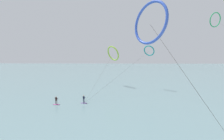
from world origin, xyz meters
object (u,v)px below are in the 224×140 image
kite_teal (149,51)px  kite_cobalt (150,23)px  kite_emerald (215,20)px  surfer_violet (84,100)px  kite_lime (113,53)px  surfer_magenta (56,101)px

kite_teal → kite_cobalt: (-6.27, -34.34, 1.45)m
kite_emerald → surfer_violet: bearing=1.5°
surfer_violet → kite_cobalt: kite_cobalt is taller
kite_lime → kite_cobalt: bearing=144.3°
surfer_violet → kite_teal: 25.45m
surfer_magenta → kite_emerald: bearing=36.7°
surfer_magenta → kite_cobalt: bearing=-33.4°
kite_emerald → kite_lime: 31.39m
kite_cobalt → surfer_magenta: bearing=-172.8°
surfer_magenta → kite_cobalt: (15.47, -16.86, 12.10)m
surfer_magenta → kite_emerald: kite_emerald is taller
surfer_magenta → kite_lime: 26.51m
kite_emerald → kite_lime: bearing=-32.8°
surfer_violet → kite_teal: kite_teal is taller
kite_lime → kite_teal: bearing=-155.3°
kite_teal → kite_emerald: 20.51m
kite_cobalt → kite_teal: bearing=134.3°
surfer_magenta → kite_teal: bearing=52.8°
kite_emerald → kite_lime: (-29.47, 5.24, -9.45)m
surfer_violet → kite_teal: size_ratio=0.09×
kite_cobalt → kite_lime: bearing=151.5°
surfer_magenta → kite_teal: 29.87m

